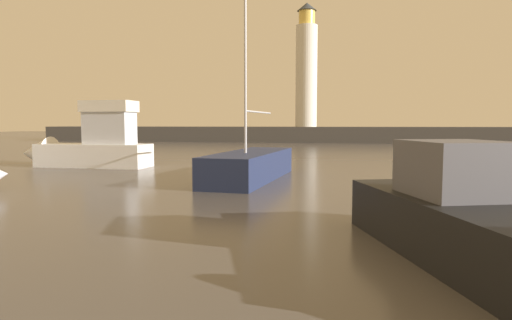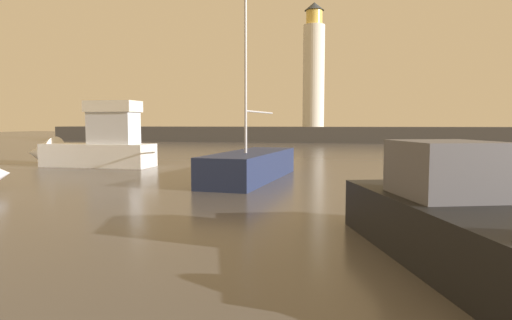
{
  "view_description": "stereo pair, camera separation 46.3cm",
  "coord_description": "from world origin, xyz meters",
  "px_view_note": "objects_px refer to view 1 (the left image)",
  "views": [
    {
      "loc": [
        3.64,
        -1.38,
        2.71
      ],
      "look_at": [
        0.03,
        18.31,
        1.06
      ],
      "focal_mm": 30.91,
      "sensor_mm": 36.0,
      "label": 1
    },
    {
      "loc": [
        4.09,
        -1.29,
        2.71
      ],
      "look_at": [
        0.03,
        18.31,
        1.06
      ],
      "focal_mm": 30.91,
      "sensor_mm": 36.0,
      "label": 2
    }
  ],
  "objects_px": {
    "sailboat_moored": "(251,165)",
    "lighthouse": "(306,69)",
    "motorboat_3": "(512,238)",
    "motorboat_2": "(86,145)"
  },
  "relations": [
    {
      "from": "sailboat_moored",
      "to": "lighthouse",
      "type": "bearing_deg",
      "value": 90.52
    },
    {
      "from": "motorboat_3",
      "to": "sailboat_moored",
      "type": "bearing_deg",
      "value": 118.84
    },
    {
      "from": "lighthouse",
      "to": "motorboat_3",
      "type": "height_order",
      "value": "lighthouse"
    },
    {
      "from": "motorboat_2",
      "to": "lighthouse",
      "type": "bearing_deg",
      "value": 74.45
    },
    {
      "from": "lighthouse",
      "to": "sailboat_moored",
      "type": "xyz_separation_m",
      "value": [
        0.4,
        -44.52,
        -10.03
      ]
    },
    {
      "from": "lighthouse",
      "to": "motorboat_2",
      "type": "height_order",
      "value": "lighthouse"
    },
    {
      "from": "motorboat_2",
      "to": "sailboat_moored",
      "type": "height_order",
      "value": "sailboat_moored"
    },
    {
      "from": "lighthouse",
      "to": "motorboat_2",
      "type": "relative_size",
      "value": 2.06
    },
    {
      "from": "motorboat_3",
      "to": "motorboat_2",
      "type": "bearing_deg",
      "value": 136.98
    },
    {
      "from": "lighthouse",
      "to": "motorboat_3",
      "type": "relative_size",
      "value": 2.05
    }
  ]
}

